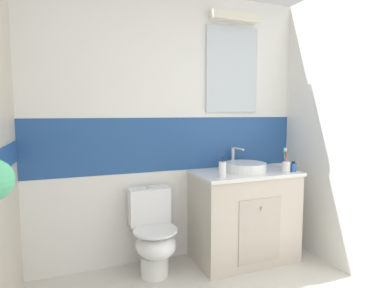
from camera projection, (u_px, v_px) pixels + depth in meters
The scene contains 7 objects.
wall_back_tiled at pixel (172, 127), 2.98m from camera, with size 3.20×0.20×2.50m.
vanity_cabinet at pixel (244, 215), 2.98m from camera, with size 0.95×0.58×0.85m.
sink_basin at pixel (245, 166), 2.93m from camera, with size 0.40×0.44×0.21m.
toilet at pixel (153, 235), 2.70m from camera, with size 0.37×0.50×0.75m.
toothbrush_cup at pixel (286, 166), 2.87m from camera, with size 0.07×0.07×0.23m.
soap_dispenser at pixel (222, 170), 2.63m from camera, with size 0.06×0.06×0.18m.
perfume_flask_small at pixel (293, 167), 2.90m from camera, with size 0.04×0.03×0.10m.
Camera 1 is at (-0.90, -0.40, 1.40)m, focal length 29.36 mm.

